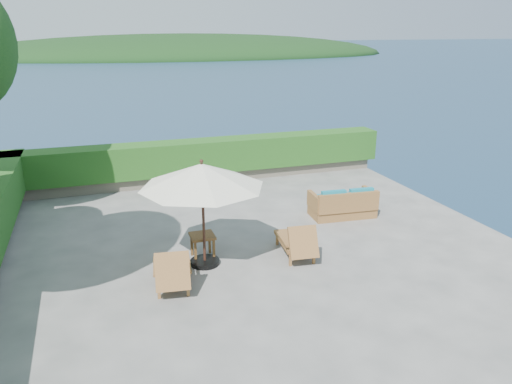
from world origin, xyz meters
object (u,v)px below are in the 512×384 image
object	(u,v)px
side_table	(202,239)
lounge_right	(297,241)
wicker_loveseat	(343,205)
lounge_left	(172,269)
patio_umbrella	(202,177)

from	to	relation	value
side_table	lounge_right	bearing A→B (deg)	-16.42
wicker_loveseat	lounge_right	bearing A→B (deg)	-134.33
lounge_left	wicker_loveseat	bearing A→B (deg)	32.90
wicker_loveseat	patio_umbrella	bearing A→B (deg)	-154.39
lounge_right	wicker_loveseat	distance (m)	2.80
lounge_left	wicker_loveseat	xyz separation A→B (m)	(4.89, 2.30, -0.05)
patio_umbrella	lounge_left	size ratio (longest dim) A/B	1.63
patio_umbrella	side_table	bearing A→B (deg)	84.83
lounge_right	lounge_left	bearing A→B (deg)	-164.19
patio_umbrella	wicker_loveseat	bearing A→B (deg)	21.16
lounge_right	wicker_loveseat	bearing A→B (deg)	47.67
patio_umbrella	lounge_right	xyz separation A→B (m)	(1.98, -0.26, -1.58)
patio_umbrella	wicker_loveseat	distance (m)	4.67
wicker_loveseat	lounge_left	bearing A→B (deg)	-150.32
lounge_right	wicker_loveseat	world-z (taller)	lounge_right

